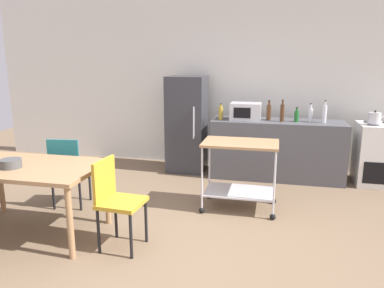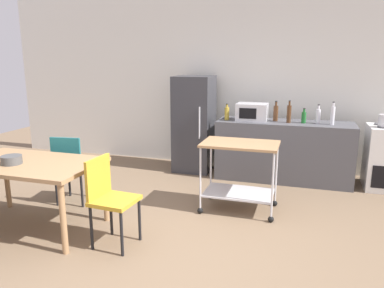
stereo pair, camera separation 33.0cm
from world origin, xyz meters
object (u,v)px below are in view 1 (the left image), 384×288
Objects in this scene: bottle_soy_sauce at (221,113)px; microwave at (246,111)px; chair_mustard at (116,197)px; bottle_hot_sauce at (282,112)px; dining_table at (28,173)px; kettle at (375,118)px; bottle_soda at (324,114)px; bottle_sesame_oil at (269,112)px; bottle_wine at (297,116)px; bottle_sparkling_water at (310,114)px; kitchen_cart at (240,164)px; stove_oven at (378,154)px; refrigerator at (187,124)px; fruit_bowl at (11,163)px; chair_teal at (68,167)px.

microwave is (0.38, 0.06, 0.03)m from bottle_soy_sauce.
chair_mustard is 3.03m from bottle_hot_sauce.
kettle reaches higher than dining_table.
bottle_soda reaches higher than kettle.
bottle_sesame_oil is 0.42m from bottle_wine.
bottle_sparkling_water is 0.20m from bottle_soda.
kitchen_cart is 3.02× the size of bottle_sesame_oil.
kettle is at bearing -140.33° from stove_oven.
refrigerator is 2.97m from fruit_bowl.
bottle_sesame_oil is at bearing 175.55° from bottle_sparkling_water.
microwave is 1.15m from bottle_soda.
bottle_hot_sauce is 1.28m from kettle.
chair_teal is at bearing 82.11° from fruit_bowl.
chair_mustard is 4.07× the size of bottle_wine.
bottle_sparkling_water is 1.32× the size of fruit_bowl.
dining_table is at bearing -151.26° from kitchen_cart.
bottle_sparkling_water is at bearing 56.74° from kitchen_cart.
bottle_soy_sauce is at bearing -177.48° from stove_oven.
bottle_soda is (2.17, 2.55, 0.52)m from chair_mustard.
bottle_soy_sauce is at bearing -178.89° from bottle_hot_sauce.
kettle is (0.68, -0.03, -0.04)m from bottle_soda.
bottle_hot_sauce reaches higher than microwave.
kettle is at bearing -44.09° from chair_mustard.
bottle_wine is 1.04× the size of fruit_bowl.
kitchen_cart is 2.53m from fruit_bowl.
bottle_hot_sauce is at bearing -27.56° from bottle_sesame_oil.
bottle_soda is 0.68m from kettle.
stove_oven is 2.92m from refrigerator.
bottle_wine is at bearing 8.69° from bottle_hot_sauce.
bottle_hot_sauce is (0.49, 1.31, 0.46)m from kitchen_cart.
stove_oven is 1.30m from bottle_wine.
fruit_bowl is at bearing -132.86° from bottle_sesame_oil.
bottle_sesame_oil reaches higher than fruit_bowl.
dining_table is 1.69× the size of chair_teal.
chair_teal is at bearing -155.46° from stove_oven.
bottle_sesame_oil is 3.65m from fruit_bowl.
bottle_hot_sauce is 1.37× the size of kettle.
fruit_bowl is (-2.89, -2.60, -0.19)m from bottle_wine.
kitchen_cart is 2.23m from kettle.
bottle_sesame_oil is (0.72, 0.12, 0.02)m from bottle_soy_sauce.
refrigerator is 6.47× the size of kettle.
bottle_wine is (1.13, 0.05, -0.02)m from bottle_soy_sauce.
bottle_sesame_oil is 1.09× the size of bottle_sparkling_water.
microwave reaches higher than dining_table.
bottle_hot_sauce is (0.92, 0.02, 0.03)m from bottle_soy_sauce.
fruit_bowl is at bearing -141.80° from bottle_soda.
bottle_hot_sauce is (2.56, 1.72, 0.52)m from chair_teal.
bottle_soy_sauce is (1.64, 1.70, 0.49)m from chair_teal.
microwave is 1.52× the size of bottle_sesame_oil.
chair_mustard is 3.71× the size of kettle.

